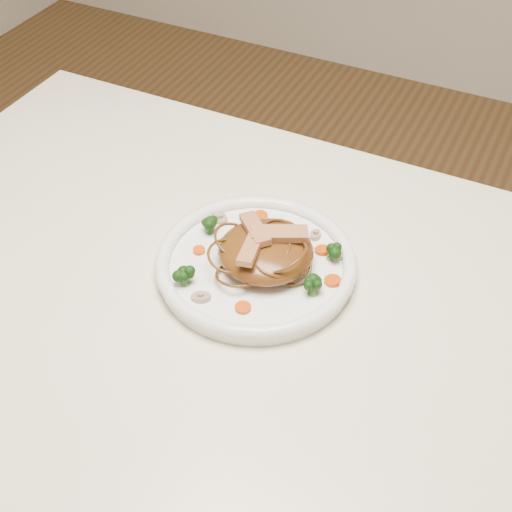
% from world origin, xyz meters
% --- Properties ---
extents(table, '(1.20, 0.80, 0.75)m').
position_xyz_m(table, '(0.00, 0.00, 0.65)').
color(table, white).
rests_on(table, ground).
extents(plate, '(0.32, 0.32, 0.02)m').
position_xyz_m(plate, '(-0.01, 0.06, 0.76)').
color(plate, white).
rests_on(plate, table).
extents(noodle_mound, '(0.16, 0.16, 0.04)m').
position_xyz_m(noodle_mound, '(0.00, 0.07, 0.79)').
color(noodle_mound, brown).
rests_on(noodle_mound, plate).
extents(chicken_a, '(0.08, 0.06, 0.01)m').
position_xyz_m(chicken_a, '(0.02, 0.08, 0.81)').
color(chicken_a, tan).
rests_on(chicken_a, noodle_mound).
extents(chicken_b, '(0.06, 0.06, 0.01)m').
position_xyz_m(chicken_b, '(-0.02, 0.08, 0.81)').
color(chicken_b, tan).
rests_on(chicken_b, noodle_mound).
extents(chicken_c, '(0.03, 0.07, 0.01)m').
position_xyz_m(chicken_c, '(-0.00, 0.04, 0.81)').
color(chicken_c, tan).
rests_on(chicken_c, noodle_mound).
extents(broccoli_0, '(0.03, 0.03, 0.03)m').
position_xyz_m(broccoli_0, '(0.08, 0.12, 0.78)').
color(broccoli_0, '#12380B').
rests_on(broccoli_0, plate).
extents(broccoli_1, '(0.03, 0.03, 0.03)m').
position_xyz_m(broccoli_1, '(-0.10, 0.09, 0.78)').
color(broccoli_1, '#12380B').
rests_on(broccoli_1, plate).
extents(broccoli_2, '(0.04, 0.04, 0.03)m').
position_xyz_m(broccoli_2, '(-0.07, -0.01, 0.78)').
color(broccoli_2, '#12380B').
rests_on(broccoli_2, plate).
extents(broccoli_3, '(0.03, 0.03, 0.03)m').
position_xyz_m(broccoli_3, '(0.08, 0.05, 0.78)').
color(broccoli_3, '#12380B').
rests_on(broccoli_3, plate).
extents(carrot_0, '(0.02, 0.02, 0.00)m').
position_xyz_m(carrot_0, '(0.06, 0.13, 0.77)').
color(carrot_0, '#E25508').
rests_on(carrot_0, plate).
extents(carrot_1, '(0.02, 0.02, 0.00)m').
position_xyz_m(carrot_1, '(-0.09, 0.05, 0.77)').
color(carrot_1, '#E25508').
rests_on(carrot_1, plate).
extents(carrot_2, '(0.03, 0.03, 0.00)m').
position_xyz_m(carrot_2, '(0.10, 0.08, 0.77)').
color(carrot_2, '#E25508').
rests_on(carrot_2, plate).
extents(carrot_3, '(0.02, 0.02, 0.00)m').
position_xyz_m(carrot_3, '(-0.04, 0.16, 0.77)').
color(carrot_3, '#E25508').
rests_on(carrot_3, plate).
extents(carrot_4, '(0.02, 0.02, 0.00)m').
position_xyz_m(carrot_4, '(0.01, -0.02, 0.77)').
color(carrot_4, '#E25508').
rests_on(carrot_4, plate).
extents(mushroom_0, '(0.04, 0.04, 0.01)m').
position_xyz_m(mushroom_0, '(-0.04, -0.03, 0.77)').
color(mushroom_0, '#BEAA8E').
rests_on(mushroom_0, plate).
extents(mushroom_1, '(0.03, 0.03, 0.01)m').
position_xyz_m(mushroom_1, '(0.09, 0.13, 0.77)').
color(mushroom_1, '#BEAA8E').
rests_on(mushroom_1, plate).
extents(mushroom_2, '(0.04, 0.04, 0.01)m').
position_xyz_m(mushroom_2, '(-0.09, 0.12, 0.77)').
color(mushroom_2, '#BEAA8E').
rests_on(mushroom_2, plate).
extents(mushroom_3, '(0.02, 0.02, 0.01)m').
position_xyz_m(mushroom_3, '(0.04, 0.15, 0.77)').
color(mushroom_3, '#BEAA8E').
rests_on(mushroom_3, plate).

